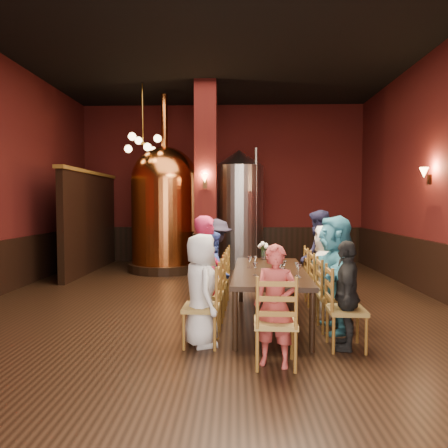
{
  "coord_description": "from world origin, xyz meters",
  "views": [
    {
      "loc": [
        0.4,
        -6.55,
        1.7
      ],
      "look_at": [
        0.2,
        0.2,
        1.34
      ],
      "focal_mm": 32.0,
      "sensor_mm": 36.0,
      "label": 1
    }
  ],
  "objects_px": {
    "person_2": "(212,273)",
    "rose_vase": "(264,248)",
    "copper_kettle": "(165,207)",
    "person_1": "(207,272)",
    "dining_table": "(269,274)",
    "person_0": "(201,290)",
    "steel_vessel": "(239,209)"
  },
  "relations": [
    {
      "from": "person_2",
      "to": "rose_vase",
      "type": "bearing_deg",
      "value": -70.18
    },
    {
      "from": "copper_kettle",
      "to": "rose_vase",
      "type": "relative_size",
      "value": 14.21
    },
    {
      "from": "person_2",
      "to": "rose_vase",
      "type": "height_order",
      "value": "person_2"
    },
    {
      "from": "person_1",
      "to": "rose_vase",
      "type": "xyz_separation_m",
      "value": [
        0.85,
        1.29,
        0.19
      ]
    },
    {
      "from": "person_2",
      "to": "person_1",
      "type": "bearing_deg",
      "value": 159.63
    },
    {
      "from": "copper_kettle",
      "to": "rose_vase",
      "type": "xyz_separation_m",
      "value": [
        2.24,
        -3.3,
        -0.65
      ]
    },
    {
      "from": "dining_table",
      "to": "copper_kettle",
      "type": "bearing_deg",
      "value": 120.14
    },
    {
      "from": "person_1",
      "to": "person_2",
      "type": "distance_m",
      "value": 0.67
    },
    {
      "from": "copper_kettle",
      "to": "person_2",
      "type": "bearing_deg",
      "value": -70.16
    },
    {
      "from": "dining_table",
      "to": "person_1",
      "type": "relative_size",
      "value": 1.6
    },
    {
      "from": "person_2",
      "to": "copper_kettle",
      "type": "xyz_separation_m",
      "value": [
        -1.42,
        3.93,
        0.96
      ]
    },
    {
      "from": "person_1",
      "to": "person_2",
      "type": "relative_size",
      "value": 1.19
    },
    {
      "from": "person_0",
      "to": "rose_vase",
      "type": "distance_m",
      "value": 2.17
    },
    {
      "from": "copper_kettle",
      "to": "rose_vase",
      "type": "bearing_deg",
      "value": -55.8
    },
    {
      "from": "dining_table",
      "to": "person_2",
      "type": "distance_m",
      "value": 0.91
    },
    {
      "from": "rose_vase",
      "to": "person_1",
      "type": "bearing_deg",
      "value": -123.27
    },
    {
      "from": "person_0",
      "to": "steel_vessel",
      "type": "xyz_separation_m",
      "value": [
        0.5,
        5.96,
        0.88
      ]
    },
    {
      "from": "person_1",
      "to": "steel_vessel",
      "type": "height_order",
      "value": "steel_vessel"
    },
    {
      "from": "person_0",
      "to": "copper_kettle",
      "type": "relative_size",
      "value": 0.3
    },
    {
      "from": "person_0",
      "to": "steel_vessel",
      "type": "relative_size",
      "value": 0.43
    },
    {
      "from": "person_1",
      "to": "person_2",
      "type": "height_order",
      "value": "person_1"
    },
    {
      "from": "dining_table",
      "to": "person_1",
      "type": "bearing_deg",
      "value": -158.78
    },
    {
      "from": "person_2",
      "to": "rose_vase",
      "type": "distance_m",
      "value": 1.08
    },
    {
      "from": "steel_vessel",
      "to": "person_0",
      "type": "bearing_deg",
      "value": -94.82
    },
    {
      "from": "copper_kettle",
      "to": "person_1",
      "type": "bearing_deg",
      "value": -73.16
    },
    {
      "from": "rose_vase",
      "to": "person_0",
      "type": "bearing_deg",
      "value": -114.1
    },
    {
      "from": "person_0",
      "to": "rose_vase",
      "type": "relative_size",
      "value": 4.33
    },
    {
      "from": "dining_table",
      "to": "person_2",
      "type": "relative_size",
      "value": 1.91
    },
    {
      "from": "person_1",
      "to": "person_0",
      "type": "bearing_deg",
      "value": 175.66
    },
    {
      "from": "person_0",
      "to": "steel_vessel",
      "type": "distance_m",
      "value": 6.05
    },
    {
      "from": "person_0",
      "to": "rose_vase",
      "type": "height_order",
      "value": "person_0"
    },
    {
      "from": "rose_vase",
      "to": "copper_kettle",
      "type": "bearing_deg",
      "value": 124.2
    }
  ]
}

